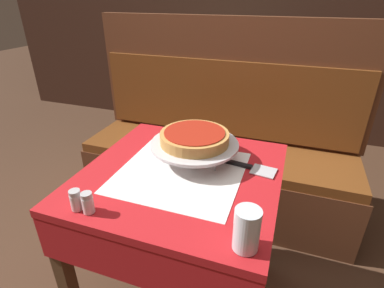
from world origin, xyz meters
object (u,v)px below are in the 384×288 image
(pizza_server, at_px, (243,165))
(pepper_shaker, at_px, (88,203))
(deep_dish_pizza, at_px, (195,137))
(booth_bench, at_px, (218,160))
(water_glass_near, at_px, (247,229))
(dining_table_rear, at_px, (216,82))
(salt_shaker, at_px, (76,200))
(pizza_pan_stand, at_px, (194,145))
(condiment_caddy, at_px, (211,67))
(dining_table_front, at_px, (181,197))

(pizza_server, height_order, pepper_shaker, pepper_shaker)
(deep_dish_pizza, bearing_deg, booth_bench, 96.01)
(deep_dish_pizza, distance_m, water_glass_near, 0.50)
(dining_table_rear, height_order, pepper_shaker, pepper_shaker)
(pepper_shaker, bearing_deg, salt_shaker, 180.00)
(pizza_server, bearing_deg, pepper_shaker, -133.01)
(pizza_pan_stand, relative_size, deep_dish_pizza, 1.29)
(pizza_server, height_order, water_glass_near, water_glass_near)
(booth_bench, distance_m, salt_shaker, 1.22)
(condiment_caddy, bearing_deg, pizza_server, -69.44)
(water_glass_near, relative_size, condiment_caddy, 0.79)
(dining_table_front, bearing_deg, pizza_pan_stand, 81.07)
(water_glass_near, bearing_deg, pepper_shaker, -177.90)
(deep_dish_pizza, bearing_deg, dining_table_front, -98.93)
(pizza_server, distance_m, pepper_shaker, 0.59)
(dining_table_front, distance_m, pizza_server, 0.28)
(dining_table_rear, xyz_separation_m, pepper_shaker, (0.14, -2.01, 0.15))
(dining_table_front, distance_m, pepper_shaker, 0.40)
(deep_dish_pizza, distance_m, pepper_shaker, 0.47)
(pepper_shaker, relative_size, condiment_caddy, 0.45)
(pizza_pan_stand, relative_size, condiment_caddy, 2.25)
(salt_shaker, bearing_deg, pizza_pan_stand, 59.97)
(dining_table_front, bearing_deg, dining_table_rear, 100.78)
(dining_table_rear, bearing_deg, dining_table_front, -79.22)
(dining_table_front, distance_m, booth_bench, 0.86)
(dining_table_rear, xyz_separation_m, booth_bench, (0.26, -0.88, -0.29))
(pizza_pan_stand, distance_m, salt_shaker, 0.49)
(pizza_pan_stand, height_order, water_glass_near, water_glass_near)
(dining_table_rear, bearing_deg, salt_shaker, -87.32)
(salt_shaker, xyz_separation_m, pepper_shaker, (0.04, 0.00, 0.00))
(dining_table_front, height_order, pepper_shaker, pepper_shaker)
(deep_dish_pizza, distance_m, salt_shaker, 0.49)
(booth_bench, xyz_separation_m, pizza_pan_stand, (0.07, -0.70, 0.47))
(pepper_shaker, bearing_deg, dining_table_rear, 93.93)
(dining_table_rear, xyz_separation_m, deep_dish_pizza, (0.34, -1.58, 0.22))
(pizza_server, distance_m, condiment_caddy, 1.62)
(deep_dish_pizza, bearing_deg, salt_shaker, -120.03)
(pizza_pan_stand, distance_m, water_glass_near, 0.50)
(booth_bench, relative_size, water_glass_near, 14.25)
(booth_bench, distance_m, condiment_caddy, 0.97)
(water_glass_near, bearing_deg, condiment_caddy, 108.70)
(dining_table_front, height_order, pizza_server, pizza_server)
(pizza_pan_stand, height_order, pizza_server, pizza_pan_stand)
(deep_dish_pizza, xyz_separation_m, water_glass_near, (0.28, -0.41, -0.04))
(booth_bench, height_order, deep_dish_pizza, booth_bench)
(booth_bench, relative_size, pizza_server, 6.43)
(dining_table_front, height_order, pizza_pan_stand, pizza_pan_stand)
(dining_table_front, bearing_deg, salt_shaker, -125.91)
(booth_bench, relative_size, pepper_shaker, 24.95)
(dining_table_front, xyz_separation_m, salt_shaker, (-0.23, -0.31, 0.15))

